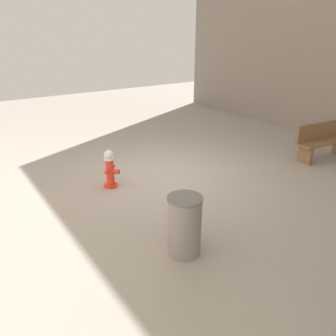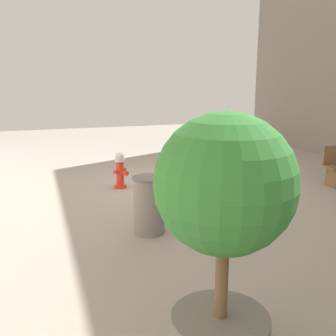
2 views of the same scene
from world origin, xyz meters
name	(u,v)px [view 1 (image 1 of 2)]	position (x,y,z in m)	size (l,w,h in m)	color
ground_plane	(166,174)	(0.00, 0.00, 0.00)	(23.40, 23.40, 0.00)	gray
fire_hydrant	(110,169)	(1.38, -0.12, 0.42)	(0.36, 0.36, 0.84)	red
bench_near	(323,140)	(-4.02, 1.41, 0.50)	(1.72, 0.61, 0.95)	brown
trash_bin	(184,225)	(1.49, 2.68, 0.48)	(0.53, 0.53, 0.95)	slate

